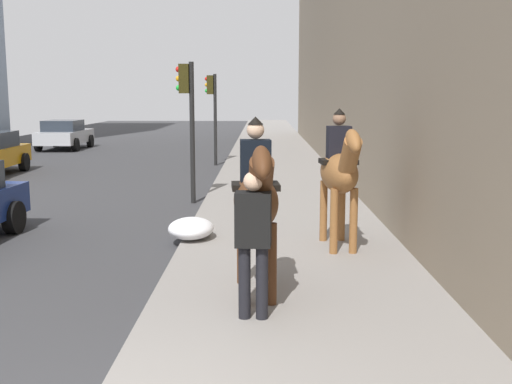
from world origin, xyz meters
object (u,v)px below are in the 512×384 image
traffic_light_near_curb (188,109)px  traffic_light_far_curb (213,104)px  mounted_horse_near (256,198)px  mounted_horse_far (340,171)px  pedestrian_greeting (253,235)px  car_mid_lane (64,134)px

traffic_light_near_curb → traffic_light_far_curb: size_ratio=1.00×
mounted_horse_near → traffic_light_far_curb: size_ratio=0.66×
mounted_horse_near → traffic_light_near_curb: bearing=-171.6°
mounted_horse_far → pedestrian_greeting: (-3.34, 1.38, -0.32)m
traffic_light_far_curb → mounted_horse_near: bearing=-173.5°
mounted_horse_far → traffic_light_near_curb: 5.94m
pedestrian_greeting → mounted_horse_near: bearing=2.3°
mounted_horse_far → pedestrian_greeting: mounted_horse_far is taller
pedestrian_greeting → car_mid_lane: pedestrian_greeting is taller
traffic_light_far_curb → car_mid_lane: bearing=48.6°
traffic_light_near_curb → car_mid_lane: bearing=27.4°
car_mid_lane → traffic_light_far_curb: 10.61m
pedestrian_greeting → traffic_light_near_curb: bearing=15.6°
car_mid_lane → traffic_light_far_curb: traffic_light_far_curb is taller
mounted_horse_near → mounted_horse_far: size_ratio=0.98×
car_mid_lane → traffic_light_near_curb: 17.30m
pedestrian_greeting → traffic_light_near_curb: traffic_light_near_curb is taller
car_mid_lane → mounted_horse_far: bearing=-151.1°
traffic_light_far_curb → pedestrian_greeting: bearing=-173.9°
mounted_horse_far → traffic_light_near_curb: bearing=-153.3°
mounted_horse_far → traffic_light_far_curb: size_ratio=0.68×
traffic_light_near_curb → traffic_light_far_curb: (8.35, 0.07, -0.01)m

